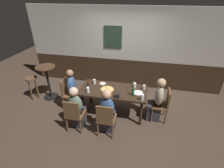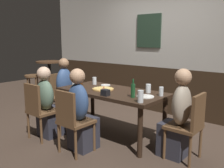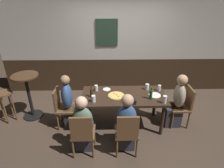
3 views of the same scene
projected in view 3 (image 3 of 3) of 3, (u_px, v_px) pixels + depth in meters
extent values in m
plane|color=#423328|center=(123.00, 124.00, 4.13)|extent=(12.00, 12.00, 0.00)
cube|color=#332316|center=(119.00, 75.00, 5.40)|extent=(6.40, 0.10, 0.95)
cube|color=#B7B2A8|center=(120.00, 29.00, 4.82)|extent=(6.40, 0.10, 1.65)
cube|color=#233828|center=(107.00, 32.00, 4.79)|extent=(0.56, 0.03, 0.68)
cube|color=black|center=(124.00, 96.00, 3.81)|extent=(1.71, 0.82, 0.05)
cylinder|color=black|center=(86.00, 121.00, 3.67)|extent=(0.07, 0.07, 0.69)
cylinder|color=black|center=(162.00, 120.00, 3.69)|extent=(0.07, 0.07, 0.69)
cylinder|color=black|center=(89.00, 103.00, 4.26)|extent=(0.07, 0.07, 0.69)
cylinder|color=black|center=(155.00, 102.00, 4.29)|extent=(0.07, 0.07, 0.69)
cube|color=brown|center=(179.00, 107.00, 3.96)|extent=(0.40, 0.40, 0.04)
cube|color=brown|center=(190.00, 97.00, 3.86)|extent=(0.04, 0.36, 0.43)
cylinder|color=brown|center=(172.00, 121.00, 3.91)|extent=(0.04, 0.04, 0.41)
cylinder|color=brown|center=(168.00, 111.00, 4.21)|extent=(0.04, 0.04, 0.41)
cylinder|color=brown|center=(188.00, 120.00, 3.91)|extent=(0.04, 0.04, 0.41)
cylinder|color=brown|center=(182.00, 111.00, 4.22)|extent=(0.04, 0.04, 0.41)
cube|color=brown|center=(67.00, 108.00, 3.92)|extent=(0.40, 0.40, 0.04)
cube|color=brown|center=(56.00, 99.00, 3.81)|extent=(0.04, 0.36, 0.43)
cylinder|color=brown|center=(77.00, 112.00, 4.17)|extent=(0.04, 0.04, 0.41)
cylinder|color=brown|center=(74.00, 122.00, 3.87)|extent=(0.04, 0.04, 0.41)
cylinder|color=brown|center=(62.00, 113.00, 4.17)|extent=(0.04, 0.04, 0.41)
cylinder|color=brown|center=(58.00, 122.00, 3.86)|extent=(0.04, 0.04, 0.41)
cube|color=brown|center=(83.00, 132.00, 3.25)|extent=(0.40, 0.40, 0.04)
cube|color=brown|center=(81.00, 129.00, 2.99)|extent=(0.36, 0.04, 0.43)
cylinder|color=brown|center=(76.00, 136.00, 3.50)|extent=(0.04, 0.04, 0.41)
cylinder|color=brown|center=(94.00, 135.00, 3.51)|extent=(0.04, 0.04, 0.41)
cylinder|color=brown|center=(73.00, 149.00, 3.20)|extent=(0.04, 0.04, 0.41)
cylinder|color=brown|center=(93.00, 149.00, 3.20)|extent=(0.04, 0.04, 0.41)
cube|color=brown|center=(126.00, 132.00, 3.27)|extent=(0.40, 0.40, 0.04)
cube|color=brown|center=(128.00, 128.00, 3.00)|extent=(0.36, 0.04, 0.43)
cylinder|color=brown|center=(116.00, 135.00, 3.52)|extent=(0.04, 0.04, 0.41)
cylinder|color=brown|center=(134.00, 135.00, 3.52)|extent=(0.04, 0.04, 0.41)
cylinder|color=brown|center=(117.00, 149.00, 3.21)|extent=(0.04, 0.04, 0.41)
cylinder|color=brown|center=(137.00, 148.00, 3.22)|extent=(0.04, 0.04, 0.41)
cube|color=#2D2D38|center=(172.00, 115.00, 4.05)|extent=(0.34, 0.32, 0.45)
ellipsoid|color=tan|center=(179.00, 96.00, 3.84)|extent=(0.22, 0.34, 0.53)
sphere|color=tan|center=(182.00, 80.00, 3.68)|extent=(0.21, 0.21, 0.21)
cube|color=#2D2D38|center=(74.00, 116.00, 4.01)|extent=(0.34, 0.32, 0.45)
ellipsoid|color=#334C7A|center=(67.00, 96.00, 3.79)|extent=(0.22, 0.34, 0.56)
sphere|color=#936B4C|center=(65.00, 80.00, 3.62)|extent=(0.19, 0.19, 0.19)
cube|color=#2D2D38|center=(85.00, 136.00, 3.46)|extent=(0.32, 0.34, 0.45)
ellipsoid|color=#56705B|center=(83.00, 119.00, 3.17)|extent=(0.34, 0.22, 0.47)
sphere|color=#DBB293|center=(81.00, 103.00, 3.03)|extent=(0.21, 0.21, 0.21)
cube|color=#2D2D38|center=(125.00, 136.00, 3.47)|extent=(0.32, 0.34, 0.45)
ellipsoid|color=#334C7A|center=(127.00, 118.00, 3.18)|extent=(0.34, 0.22, 0.51)
sphere|color=tan|center=(127.00, 100.00, 3.03)|extent=(0.21, 0.21, 0.21)
cylinder|color=tan|center=(116.00, 96.00, 3.76)|extent=(0.34, 0.34, 0.02)
cylinder|color=#DBB760|center=(116.00, 95.00, 3.75)|extent=(0.30, 0.30, 0.01)
cylinder|color=maroon|center=(114.00, 93.00, 3.81)|extent=(0.03, 0.03, 0.00)
cylinder|color=maroon|center=(117.00, 95.00, 3.76)|extent=(0.03, 0.03, 0.00)
cylinder|color=maroon|center=(119.00, 96.00, 3.70)|extent=(0.03, 0.03, 0.00)
cylinder|color=silver|center=(93.00, 99.00, 3.54)|extent=(0.08, 0.08, 0.13)
cylinder|color=#331E14|center=(94.00, 100.00, 3.55)|extent=(0.07, 0.07, 0.08)
cylinder|color=silver|center=(165.00, 100.00, 3.49)|extent=(0.08, 0.08, 0.16)
cylinder|color=#B26623|center=(164.00, 102.00, 3.51)|extent=(0.07, 0.07, 0.07)
cylinder|color=silver|center=(147.00, 87.00, 3.98)|extent=(0.08, 0.08, 0.13)
cylinder|color=#C6842D|center=(147.00, 87.00, 3.99)|extent=(0.07, 0.07, 0.11)
cylinder|color=silver|center=(159.00, 88.00, 3.94)|extent=(0.06, 0.06, 0.13)
cylinder|color=#331E14|center=(159.00, 90.00, 3.95)|extent=(0.06, 0.06, 0.05)
cylinder|color=silver|center=(96.00, 88.00, 3.94)|extent=(0.07, 0.07, 0.13)
cylinder|color=silver|center=(96.00, 89.00, 3.95)|extent=(0.06, 0.06, 0.07)
cylinder|color=#194723|center=(151.00, 95.00, 3.62)|extent=(0.06, 0.06, 0.19)
cylinder|color=#194723|center=(151.00, 89.00, 3.56)|extent=(0.03, 0.03, 0.07)
cylinder|color=#42230F|center=(92.00, 93.00, 3.70)|extent=(0.06, 0.06, 0.17)
cylinder|color=#42230F|center=(91.00, 88.00, 3.65)|extent=(0.03, 0.03, 0.07)
cylinder|color=white|center=(155.00, 95.00, 3.79)|extent=(0.24, 0.24, 0.01)
cylinder|color=white|center=(107.00, 89.00, 4.01)|extent=(0.16, 0.16, 0.01)
cube|color=black|center=(133.00, 102.00, 3.49)|extent=(0.11, 0.09, 0.09)
cylinder|color=black|center=(34.00, 115.00, 4.40)|extent=(0.44, 0.44, 0.03)
cylinder|color=black|center=(29.00, 97.00, 4.17)|extent=(0.07, 0.07, 0.99)
cylinder|color=#472D1C|center=(25.00, 76.00, 3.94)|extent=(0.56, 0.56, 0.03)
cylinder|color=brown|center=(4.00, 93.00, 3.95)|extent=(0.34, 0.34, 0.04)
cylinder|color=brown|center=(14.00, 107.00, 4.11)|extent=(0.03, 0.03, 0.68)
cylinder|color=brown|center=(11.00, 104.00, 4.23)|extent=(0.03, 0.03, 0.68)
cylinder|color=brown|center=(2.00, 108.00, 4.11)|extent=(0.03, 0.03, 0.68)
cylinder|color=brown|center=(5.00, 111.00, 3.99)|extent=(0.03, 0.03, 0.68)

